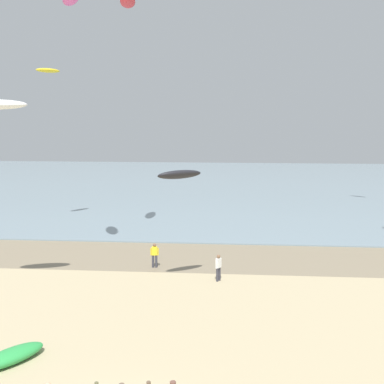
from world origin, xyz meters
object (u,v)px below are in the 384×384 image
kite_aloft_3 (128,2)px  kite_aloft_8 (179,175)px  grounded_kite (11,356)px  person_left_flank (218,267)px  person_by_waterline (155,255)px  kite_aloft_9 (48,70)px

kite_aloft_3 → kite_aloft_8: kite_aloft_3 is taller
grounded_kite → person_left_flank: bearing=178.4°
person_by_waterline → kite_aloft_3: kite_aloft_3 is taller
person_left_flank → kite_aloft_8: (-2.27, -1.73, 6.07)m
kite_aloft_9 → person_by_waterline: bearing=81.8°
person_left_flank → grounded_kite: size_ratio=0.57×
person_by_waterline → kite_aloft_9: bearing=134.8°
person_left_flank → kite_aloft_9: kite_aloft_9 is taller
kite_aloft_8 → kite_aloft_9: 21.82m
person_left_flank → kite_aloft_9: (-15.72, 13.79, 13.45)m
person_by_waterline → grounded_kite: 14.27m
kite_aloft_3 → kite_aloft_8: (5.04, -10.45, -11.99)m
grounded_kite → kite_aloft_9: (-7.27, 25.03, 14.07)m
kite_aloft_8 → kite_aloft_9: (-13.44, 15.52, 7.39)m
person_by_waterline → kite_aloft_8: kite_aloft_8 is taller
person_by_waterline → grounded_kite: (-3.98, -13.69, -0.62)m
kite_aloft_9 → kite_aloft_8: bearing=78.0°
person_by_waterline → grounded_kite: bearing=-106.2°
kite_aloft_9 → person_left_flank: bearing=85.8°
grounded_kite → kite_aloft_9: 29.62m
kite_aloft_3 → kite_aloft_9: kite_aloft_3 is taller
kite_aloft_3 → kite_aloft_8: size_ratio=1.22×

